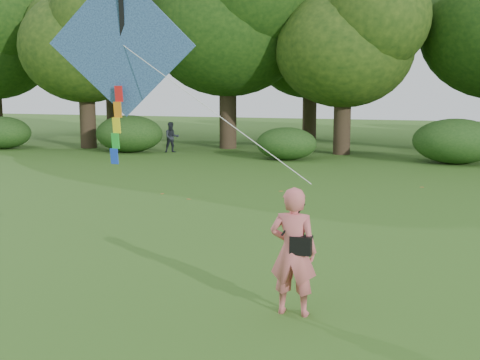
% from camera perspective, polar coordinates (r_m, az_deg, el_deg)
% --- Properties ---
extents(ground, '(100.00, 100.00, 0.00)m').
position_cam_1_polar(ground, '(9.25, 4.59, -11.51)').
color(ground, '#265114').
rests_on(ground, ground).
extents(man_kite_flyer, '(0.67, 0.44, 1.84)m').
position_cam_1_polar(man_kite_flyer, '(8.54, 5.07, -6.75)').
color(man_kite_flyer, '#D26365').
rests_on(man_kite_flyer, ground).
extents(bystander_left, '(0.91, 0.87, 1.48)m').
position_cam_1_polar(bystander_left, '(29.33, -6.50, 4.04)').
color(bystander_left, '#22262D').
rests_on(bystander_left, ground).
extents(crossbody_bag, '(0.43, 0.20, 0.72)m').
position_cam_1_polar(crossbody_bag, '(8.46, 5.81, -6.07)').
color(crossbody_bag, black).
rests_on(crossbody_bag, ground).
extents(flying_kite, '(4.49, 1.30, 3.17)m').
position_cam_1_polar(flying_kite, '(10.14, -11.09, 12.23)').
color(flying_kite, '#284EAE').
rests_on(flying_kite, ground).
extents(tree_line, '(54.70, 15.30, 9.48)m').
position_cam_1_polar(tree_line, '(31.42, 17.42, 12.90)').
color(tree_line, '#3A2D1E').
rests_on(tree_line, ground).
extents(shrub_band, '(39.15, 3.22, 1.88)m').
position_cam_1_polar(shrub_band, '(26.29, 11.67, 3.61)').
color(shrub_band, '#264919').
rests_on(shrub_band, ground).
extents(fallen_leaves, '(11.24, 15.03, 0.01)m').
position_cam_1_polar(fallen_leaves, '(13.32, 7.49, -5.12)').
color(fallen_leaves, '#976029').
rests_on(fallen_leaves, ground).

